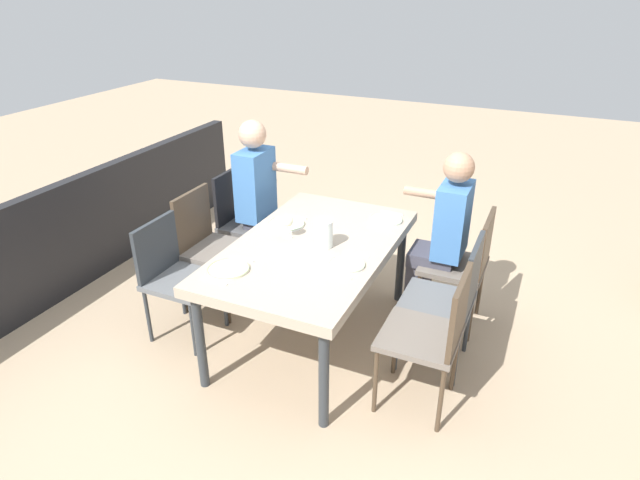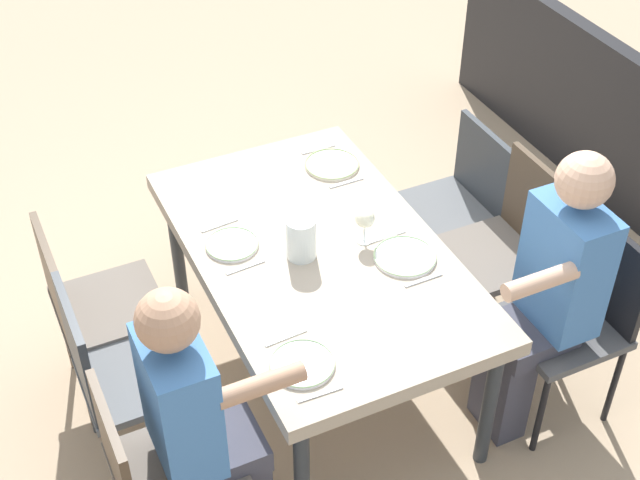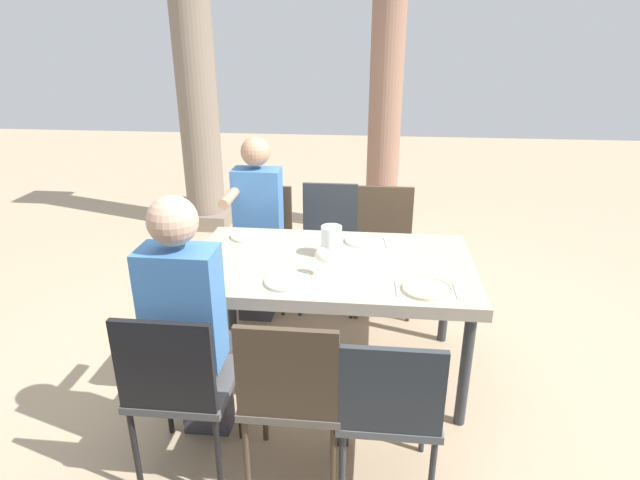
# 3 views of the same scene
# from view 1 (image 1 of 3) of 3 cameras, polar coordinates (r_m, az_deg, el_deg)

# --- Properties ---
(ground_plane) EXTENTS (16.00, 16.00, 0.00)m
(ground_plane) POSITION_cam_1_polar(r_m,az_deg,el_deg) (3.94, -0.77, -10.17)
(ground_plane) COLOR tan
(dining_table) EXTENTS (1.63, 0.98, 0.74)m
(dining_table) POSITION_cam_1_polar(r_m,az_deg,el_deg) (3.57, -0.83, -1.40)
(dining_table) COLOR tan
(dining_table) RESTS_ON ground
(chair_west_north) EXTENTS (0.44, 0.44, 0.88)m
(chair_west_north) POSITION_cam_1_polar(r_m,az_deg,el_deg) (3.94, 15.07, -2.15)
(chair_west_north) COLOR #6A6158
(chair_west_north) RESTS_ON ground
(chair_west_south) EXTENTS (0.44, 0.44, 0.91)m
(chair_west_south) POSITION_cam_1_polar(r_m,az_deg,el_deg) (4.51, -8.10, 2.47)
(chair_west_south) COLOR #4F4F50
(chair_west_south) RESTS_ON ground
(chair_mid_north) EXTENTS (0.44, 0.44, 0.92)m
(chair_mid_north) POSITION_cam_1_polar(r_m,az_deg,el_deg) (3.50, 13.62, -5.76)
(chair_mid_north) COLOR #5B5E61
(chair_mid_north) RESTS_ON ground
(chair_mid_south) EXTENTS (0.44, 0.44, 0.91)m
(chair_mid_south) POSITION_cam_1_polar(r_m,az_deg,el_deg) (4.13, -11.77, -0.13)
(chair_mid_south) COLOR #6A6158
(chair_mid_south) RESTS_ON ground
(chair_east_north) EXTENTS (0.44, 0.44, 0.90)m
(chair_east_north) POSITION_cam_1_polar(r_m,az_deg,el_deg) (3.15, 11.97, -9.43)
(chair_east_north) COLOR #6A6158
(chair_east_north) RESTS_ON ground
(chair_east_south) EXTENTS (0.44, 0.44, 0.85)m
(chair_east_south) POSITION_cam_1_polar(r_m,az_deg,el_deg) (3.86, -15.23, -3.20)
(chair_east_south) COLOR #5B5E61
(chair_east_south) RESTS_ON ground
(diner_woman_green) EXTENTS (0.35, 0.50, 1.35)m
(diner_woman_green) POSITION_cam_1_polar(r_m,az_deg,el_deg) (4.35, -6.08, 4.40)
(diner_woman_green) COLOR #3F3F4C
(diner_woman_green) RESTS_ON ground
(diner_man_white) EXTENTS (0.35, 0.49, 1.30)m
(diner_man_white) POSITION_cam_1_polar(r_m,az_deg,el_deg) (3.89, 12.75, 0.63)
(diner_man_white) COLOR #3F3F4C
(diner_man_white) RESTS_ON ground
(patio_railing) EXTENTS (4.03, 0.10, 0.90)m
(patio_railing) POSITION_cam_1_polar(r_m,az_deg,el_deg) (4.85, -23.65, 1.03)
(patio_railing) COLOR black
(patio_railing) RESTS_ON ground
(plate_0) EXTENTS (0.24, 0.24, 0.02)m
(plate_0) POSITION_cam_1_polar(r_m,az_deg,el_deg) (3.91, 6.98, 2.14)
(plate_0) COLOR white
(plate_0) RESTS_ON dining_table
(fork_0) EXTENTS (0.02, 0.17, 0.01)m
(fork_0) POSITION_cam_1_polar(r_m,az_deg,el_deg) (4.04, 7.63, 2.86)
(fork_0) COLOR silver
(fork_0) RESTS_ON dining_table
(spoon_0) EXTENTS (0.03, 0.17, 0.01)m
(spoon_0) POSITION_cam_1_polar(r_m,az_deg,el_deg) (3.78, 6.27, 1.21)
(spoon_0) COLOR silver
(spoon_0) RESTS_ON dining_table
(plate_1) EXTENTS (0.26, 0.26, 0.02)m
(plate_1) POSITION_cam_1_polar(r_m,az_deg,el_deg) (3.82, -3.59, 1.71)
(plate_1) COLOR white
(plate_1) RESTS_ON dining_table
(wine_glass_1) EXTENTS (0.08, 0.08, 0.16)m
(wine_glass_1) POSITION_cam_1_polar(r_m,az_deg,el_deg) (3.60, -3.47, 1.98)
(wine_glass_1) COLOR white
(wine_glass_1) RESTS_ON dining_table
(fork_1) EXTENTS (0.02, 0.17, 0.01)m
(fork_1) POSITION_cam_1_polar(r_m,az_deg,el_deg) (3.95, -2.58, 2.47)
(fork_1) COLOR silver
(fork_1) RESTS_ON dining_table
(spoon_1) EXTENTS (0.02, 0.17, 0.01)m
(spoon_1) POSITION_cam_1_polar(r_m,az_deg,el_deg) (3.71, -4.66, 0.75)
(spoon_1) COLOR silver
(spoon_1) RESTS_ON dining_table
(plate_2) EXTENTS (0.22, 0.22, 0.02)m
(plate_2) POSITION_cam_1_polar(r_m,az_deg,el_deg) (3.29, 2.86, -2.58)
(plate_2) COLOR white
(plate_2) RESTS_ON dining_table
(fork_2) EXTENTS (0.03, 0.17, 0.01)m
(fork_2) POSITION_cam_1_polar(r_m,az_deg,el_deg) (3.42, 3.79, -1.56)
(fork_2) COLOR silver
(fork_2) RESTS_ON dining_table
(spoon_2) EXTENTS (0.03, 0.17, 0.01)m
(spoon_2) POSITION_cam_1_polar(r_m,az_deg,el_deg) (3.17, 1.86, -3.87)
(spoon_2) COLOR silver
(spoon_2) RESTS_ON dining_table
(plate_3) EXTENTS (0.25, 0.25, 0.02)m
(plate_3) POSITION_cam_1_polar(r_m,az_deg,el_deg) (3.28, -9.67, -3.04)
(plate_3) COLOR silver
(plate_3) RESTS_ON dining_table
(fork_3) EXTENTS (0.02, 0.17, 0.01)m
(fork_3) POSITION_cam_1_polar(r_m,az_deg,el_deg) (3.40, -8.29, -2.00)
(fork_3) COLOR silver
(fork_3) RESTS_ON dining_table
(spoon_3) EXTENTS (0.02, 0.17, 0.01)m
(spoon_3) POSITION_cam_1_polar(r_m,az_deg,el_deg) (3.18, -11.13, -4.32)
(spoon_3) COLOR silver
(spoon_3) RESTS_ON dining_table
(water_pitcher) EXTENTS (0.12, 0.12, 0.18)m
(water_pitcher) POSITION_cam_1_polar(r_m,az_deg,el_deg) (3.49, 0.37, 0.54)
(water_pitcher) COLOR white
(water_pitcher) RESTS_ON dining_table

